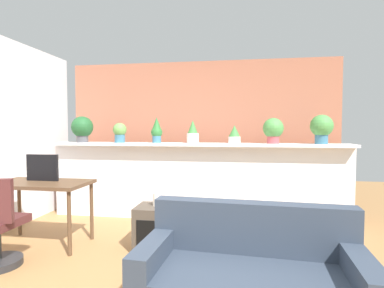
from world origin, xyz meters
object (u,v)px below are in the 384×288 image
Objects in this scene: potted_plant_1 at (120,132)px; couch at (250,282)px; potted_plant_0 at (82,128)px; tv_monitor at (42,168)px; potted_plant_6 at (322,127)px; side_cube_shelf at (154,228)px; potted_plant_2 at (157,130)px; potted_plant_5 at (273,129)px; potted_plant_4 at (234,135)px; vase_on_shelf at (156,199)px; desk at (42,189)px; potted_plant_3 at (193,133)px.

potted_plant_1 is 3.15m from couch.
tv_monitor is at bearing -85.59° from potted_plant_0.
potted_plant_6 is at bearing 18.24° from tv_monitor.
potted_plant_6 is 2.65m from side_cube_shelf.
potted_plant_2 is at bearing 103.94° from side_cube_shelf.
potted_plant_5 is 2.61m from couch.
side_cube_shelf is (-1.43, -1.19, -1.12)m from potted_plant_5.
potted_plant_4 reaches higher than vase_on_shelf.
desk is 0.26m from tv_monitor.
potted_plant_4 is at bearing 52.53° from side_cube_shelf.
potted_plant_3 is 0.85× the size of tv_monitor.
desk is at bearing -155.82° from potted_plant_5.
potted_plant_6 is 2.50m from vase_on_shelf.
potted_plant_1 is 0.74× the size of potted_plant_6.
potted_plant_1 reaches higher than desk.
couch is (1.91, -2.28, -1.05)m from potted_plant_1.
potted_plant_3 reaches higher than desk.
tv_monitor is (-0.04, 0.08, 0.24)m from desk.
potted_plant_0 is 3.57m from potted_plant_6.
potted_plant_0 is 3.57m from couch.
desk is (-3.44, -1.23, -0.73)m from potted_plant_6.
potted_plant_0 reaches higher than potted_plant_5.
potted_plant_6 is at bearing 29.23° from side_cube_shelf.
potted_plant_6 is at bearing 19.62° from desk.
potted_plant_3 is 2.05m from tv_monitor.
potted_plant_5 is (0.55, 0.04, 0.08)m from potted_plant_4.
vase_on_shelf is (1.51, -1.12, -0.82)m from potted_plant_0.
potted_plant_1 is at bearing -178.50° from potted_plant_5.
potted_plant_6 is at bearing 29.21° from vase_on_shelf.
potted_plant_0 is at bearing -179.14° from potted_plant_3.
potted_plant_6 reaches higher than potted_plant_4.
potted_plant_1 is 0.75× the size of tv_monitor.
potted_plant_2 is at bearing 105.23° from vase_on_shelf.
vase_on_shelf is at bearing -0.21° from tv_monitor.
vase_on_shelf is at bearing -140.09° from potted_plant_5.
vase_on_shelf is at bearing -150.79° from potted_plant_6.
couch is at bearing -48.86° from vase_on_shelf.
tv_monitor is at bearing -153.60° from potted_plant_4.
potted_plant_0 is at bearing -179.82° from potted_plant_1.
potted_plant_5 is 2.49× the size of vase_on_shelf.
potted_plant_4 is 0.53× the size of side_cube_shelf.
potted_plant_6 reaches higher than desk.
vase_on_shelf is (1.38, 0.07, -0.09)m from desk.
desk is (-2.24, -1.21, -0.63)m from potted_plant_4.
potted_plant_2 is 2.38m from potted_plant_6.
potted_plant_2 is 1.48× the size of potted_plant_4.
potted_plant_6 is 2.77m from couch.
potted_plant_2 reaches higher than couch.
potted_plant_0 reaches higher than tv_monitor.
tv_monitor is 1.46m from vase_on_shelf.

